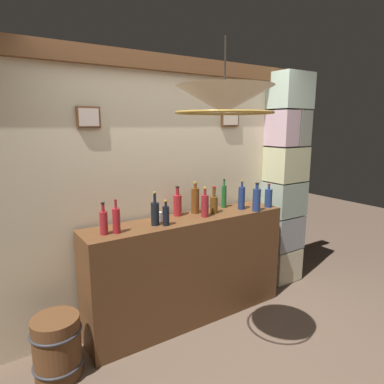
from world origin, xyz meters
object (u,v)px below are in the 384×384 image
Objects in this scene: liquor_bottle_bourbon at (242,198)px; liquor_bottle_rum at (268,198)px; liquor_bottle_vodka at (214,204)px; wooden_barrel at (57,347)px; liquor_bottle_amaro at (257,199)px; pendant_lamp at (224,101)px; liquor_bottle_scotch at (104,222)px; liquor_bottle_vermouth at (155,213)px; liquor_bottle_sherry at (224,196)px; liquor_bottle_whiskey at (166,215)px; liquor_bottle_rye at (116,220)px; liquor_bottle_brandy at (195,200)px; liquor_bottle_tequila at (178,204)px; liquor_bottle_port at (205,205)px; glass_tumbler_rocks at (159,216)px.

liquor_bottle_bourbon is 1.20× the size of liquor_bottle_rum.
wooden_barrel is at bearing -175.52° from liquor_bottle_vodka.
pendant_lamp is (-0.98, -0.69, 0.87)m from liquor_bottle_amaro.
liquor_bottle_amaro reaches higher than liquor_bottle_scotch.
liquor_bottle_scotch is at bearing 10.15° from wooden_barrel.
liquor_bottle_vodka is (0.66, 0.04, -0.01)m from liquor_bottle_vermouth.
liquor_bottle_bourbon is at bearing 0.44° from liquor_bottle_scotch.
liquor_bottle_sherry is at bearing 10.29° from liquor_bottle_vermouth.
liquor_bottle_vermouth is 0.45m from liquor_bottle_scotch.
liquor_bottle_scotch is at bearing 122.19° from pendant_lamp.
liquor_bottle_bourbon is at bearing 2.69° from wooden_barrel.
liquor_bottle_rye reaches higher than liquor_bottle_whiskey.
liquor_bottle_brandy is at bearing 164.31° from liquor_bottle_rum.
pendant_lamp is at bearing -148.24° from liquor_bottle_rum.
liquor_bottle_tequila is (0.31, 0.15, 0.00)m from liquor_bottle_vermouth.
liquor_bottle_vodka is at bearing 169.26° from liquor_bottle_rum.
pendant_lamp is (-0.44, -0.80, 0.87)m from liquor_bottle_port.
liquor_bottle_rye is 1.63m from liquor_bottle_rum.
liquor_bottle_port is 0.59× the size of wooden_barrel.
liquor_bottle_bourbon reaches higher than liquor_bottle_tequila.
liquor_bottle_rum is 0.46m from liquor_bottle_sherry.
liquor_bottle_sherry reaches higher than wooden_barrel.
pendant_lamp is at bearing -91.25° from glass_tumbler_rocks.
liquor_bottle_tequila is at bearing 166.68° from liquor_bottle_rum.
pendant_lamp reaches higher than liquor_bottle_whiskey.
wooden_barrel is (-2.15, -0.00, -0.87)m from liquor_bottle_rum.
liquor_bottle_vodka is at bearing 2.27° from liquor_bottle_scotch.
liquor_bottle_port is at bearing -41.50° from liquor_bottle_tequila.
liquor_bottle_sherry is 0.49× the size of pendant_lamp.
liquor_bottle_vermouth is 1.13× the size of liquor_bottle_scotch.
liquor_bottle_brandy reaches higher than liquor_bottle_port.
liquor_bottle_scotch is at bearing -173.05° from liquor_bottle_sherry.
glass_tumbler_rocks is 1.32m from pendant_lamp.
liquor_bottle_rum is at bearing -1.85° from liquor_bottle_rye.
pendant_lamp is (-0.44, -0.96, 0.86)m from liquor_bottle_brandy.
liquor_bottle_tequila reaches higher than wooden_barrel.
liquor_bottle_sherry reaches higher than liquor_bottle_amaro.
liquor_bottle_vermouth is 1.17× the size of liquor_bottle_rum.
glass_tumbler_rocks is at bearing -175.62° from liquor_bottle_sherry.
liquor_bottle_bourbon is 0.68m from liquor_bottle_tequila.
glass_tumbler_rocks is at bearing 164.35° from liquor_bottle_port.
liquor_bottle_rum is at bearing -10.74° from liquor_bottle_vodka.
liquor_bottle_vermouth is at bearing -131.96° from glass_tumbler_rocks.
liquor_bottle_sherry is (0.56, 0.01, 0.01)m from liquor_bottle_tequila.
liquor_bottle_bourbon reaches higher than wooden_barrel.
liquor_bottle_amaro reaches higher than glass_tumbler_rocks.
pendant_lamp reaches higher than liquor_bottle_scotch.
liquor_bottle_port is 1.13× the size of liquor_bottle_rum.
liquor_bottle_bourbon is (0.98, 0.01, 0.01)m from liquor_bottle_vermouth.
liquor_bottle_bourbon reaches higher than glass_tumbler_rocks.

